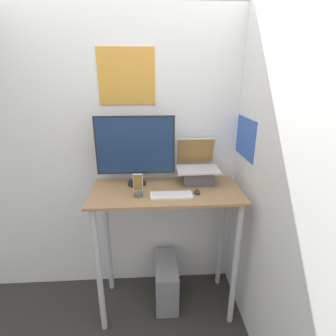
% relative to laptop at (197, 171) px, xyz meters
% --- Properties ---
extents(ground_plane, '(12.00, 12.00, 0.00)m').
position_rel_laptop_xyz_m(ground_plane, '(-0.26, -0.41, -1.24)').
color(ground_plane, '#2D2B28').
extents(wall_back, '(6.00, 0.06, 2.60)m').
position_rel_laptop_xyz_m(wall_back, '(-0.26, 0.22, 0.06)').
color(wall_back, silver).
rests_on(wall_back, ground_plane).
extents(wall_side_right, '(0.06, 6.00, 2.60)m').
position_rel_laptop_xyz_m(wall_side_right, '(0.41, -0.41, 0.06)').
color(wall_side_right, silver).
rests_on(wall_side_right, ground_plane).
extents(desk, '(1.17, 0.55, 1.14)m').
position_rel_laptop_xyz_m(desk, '(-0.26, -0.14, -0.36)').
color(desk, '#936D47').
rests_on(desk, ground_plane).
extents(laptop, '(0.34, 0.28, 0.35)m').
position_rel_laptop_xyz_m(laptop, '(0.00, 0.00, 0.00)').
color(laptop, '#4C4C51').
rests_on(laptop, desk).
extents(monitor, '(0.62, 0.15, 0.56)m').
position_rel_laptop_xyz_m(monitor, '(-0.50, -0.01, 0.20)').
color(monitor, black).
rests_on(monitor, desk).
extents(keyboard, '(0.31, 0.11, 0.02)m').
position_rel_laptop_xyz_m(keyboard, '(-0.23, -0.25, -0.09)').
color(keyboard, white).
rests_on(keyboard, desk).
extents(mouse, '(0.04, 0.07, 0.03)m').
position_rel_laptop_xyz_m(mouse, '(-0.03, -0.22, -0.08)').
color(mouse, '#262626').
rests_on(mouse, desk).
extents(cell_phone, '(0.07, 0.07, 0.18)m').
position_rel_laptop_xyz_m(cell_phone, '(-0.47, -0.23, -0.04)').
color(cell_phone, '#4C4C51').
rests_on(cell_phone, desk).
extents(computer_tower, '(0.20, 0.45, 0.41)m').
position_rel_laptop_xyz_m(computer_tower, '(-0.27, -0.09, -1.03)').
color(computer_tower, gray).
rests_on(computer_tower, ground_plane).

